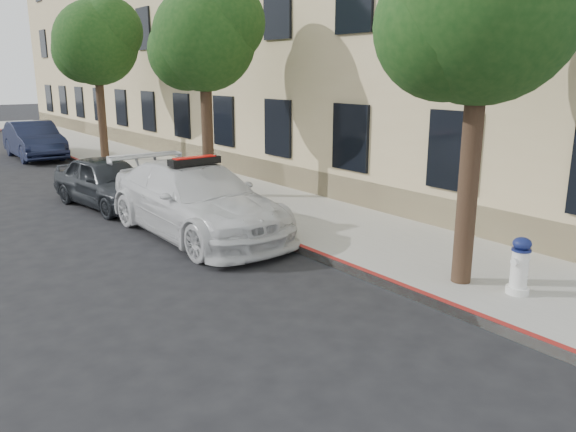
# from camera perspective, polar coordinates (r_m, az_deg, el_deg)

# --- Properties ---
(ground) EXTENTS (120.00, 120.00, 0.00)m
(ground) POSITION_cam_1_polar(r_m,az_deg,el_deg) (8.82, -5.32, -7.85)
(ground) COLOR black
(ground) RESTS_ON ground
(sidewalk) EXTENTS (3.20, 50.00, 0.15)m
(sidewalk) POSITION_cam_1_polar(r_m,az_deg,el_deg) (18.98, -12.02, 4.20)
(sidewalk) COLOR gray
(sidewalk) RESTS_ON ground
(curb_strip) EXTENTS (0.12, 50.00, 0.15)m
(curb_strip) POSITION_cam_1_polar(r_m,az_deg,el_deg) (18.40, -16.37, 3.61)
(curb_strip) COLOR maroon
(curb_strip) RESTS_ON ground
(building) EXTENTS (8.00, 36.00, 10.00)m
(building) POSITION_cam_1_polar(r_m,az_deg,el_deg) (25.82, -5.78, 18.02)
(building) COLOR tan
(building) RESTS_ON ground
(tree_near) EXTENTS (2.92, 2.82, 5.62)m
(tree_near) POSITION_cam_1_polar(r_m,az_deg,el_deg) (8.77, 19.41, 19.82)
(tree_near) COLOR black
(tree_near) RESTS_ON sidewalk
(tree_mid) EXTENTS (2.77, 2.64, 5.43)m
(tree_mid) POSITION_cam_1_polar(r_m,az_deg,el_deg) (14.84, -8.40, 17.45)
(tree_mid) COLOR black
(tree_mid) RESTS_ON sidewalk
(tree_far) EXTENTS (3.10, 3.00, 5.81)m
(tree_far) POSITION_cam_1_polar(r_m,az_deg,el_deg) (22.18, -18.85, 16.38)
(tree_far) COLOR black
(tree_far) RESTS_ON sidewalk
(police_car) EXTENTS (2.24, 5.23, 1.65)m
(police_car) POSITION_cam_1_polar(r_m,az_deg,el_deg) (11.87, -9.30, 1.67)
(police_car) COLOR silver
(police_car) RESTS_ON ground
(parked_car_mid) EXTENTS (2.01, 3.93, 1.28)m
(parked_car_mid) POSITION_cam_1_polar(r_m,az_deg,el_deg) (14.95, -17.86, 3.33)
(parked_car_mid) COLOR black
(parked_car_mid) RESTS_ON ground
(parked_car_far) EXTENTS (1.58, 4.43, 1.45)m
(parked_car_far) POSITION_cam_1_polar(r_m,az_deg,el_deg) (24.57, -24.39, 7.03)
(parked_car_far) COLOR black
(parked_car_far) RESTS_ON ground
(fire_hydrant) EXTENTS (0.36, 0.33, 0.86)m
(fire_hydrant) POSITION_cam_1_polar(r_m,az_deg,el_deg) (8.92, 22.48, -4.75)
(fire_hydrant) COLOR silver
(fire_hydrant) RESTS_ON sidewalk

